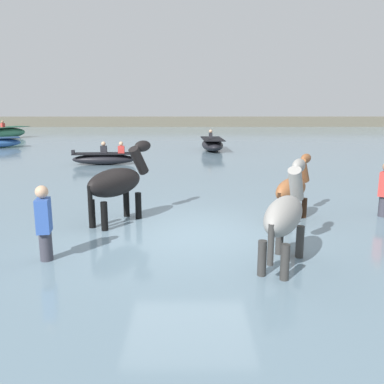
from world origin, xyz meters
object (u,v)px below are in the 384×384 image
at_px(boat_mid_channel, 212,144).
at_px(person_spectator_far, 384,196).
at_px(horse_flank_chestnut, 292,191).
at_px(person_wading_close, 45,233).
at_px(boat_far_offshore, 3,133).
at_px(horse_trailing_black, 118,184).
at_px(boat_distant_west, 104,158).
at_px(horse_lead_grey, 285,217).

height_order(boat_mid_channel, person_spectator_far, person_spectator_far).
distance_m(horse_flank_chestnut, person_wading_close, 5.01).
xyz_separation_m(horse_flank_chestnut, boat_far_offshore, (-15.97, 21.69, -0.22)).
xyz_separation_m(horse_trailing_black, boat_mid_channel, (2.74, 13.80, -0.49)).
bearing_deg(boat_distant_west, boat_mid_channel, 47.51).
relative_size(boat_distant_west, boat_mid_channel, 0.81).
bearing_deg(boat_distant_west, horse_lead_grey, -65.19).
bearing_deg(person_wading_close, person_spectator_far, 21.15).
bearing_deg(boat_mid_channel, person_spectator_far, -77.13).
bearing_deg(boat_distant_west, person_spectator_far, -45.94).
height_order(horse_trailing_black, boat_far_offshore, horse_trailing_black).
bearing_deg(person_wading_close, boat_far_offshore, 115.64).
height_order(horse_lead_grey, person_wading_close, horse_lead_grey).
distance_m(boat_distant_west, boat_far_offshore, 16.73).
bearing_deg(person_wading_close, boat_distant_west, 96.87).
xyz_separation_m(horse_trailing_black, boat_far_offshore, (-12.28, 21.80, -0.39)).
bearing_deg(horse_trailing_black, boat_distant_west, 103.68).
bearing_deg(horse_trailing_black, boat_mid_channel, 78.77).
xyz_separation_m(horse_trailing_black, person_wading_close, (-0.79, -2.15, -0.36)).
bearing_deg(boat_far_offshore, boat_mid_channel, -28.02).
bearing_deg(person_spectator_far, horse_flank_chestnut, -172.18).
distance_m(boat_far_offshore, person_wading_close, 26.57).
relative_size(horse_flank_chestnut, boat_mid_channel, 0.54).
height_order(boat_far_offshore, person_spectator_far, boat_far_offshore).
bearing_deg(person_wading_close, horse_lead_grey, -2.87).
xyz_separation_m(boat_mid_channel, person_spectator_far, (3.06, -13.40, 0.12)).
bearing_deg(person_spectator_far, horse_trailing_black, -176.10).
height_order(horse_trailing_black, person_wading_close, horse_trailing_black).
bearing_deg(horse_lead_grey, boat_distant_west, 114.81).
distance_m(horse_flank_chestnut, boat_mid_channel, 13.73).
distance_m(horse_trailing_black, boat_far_offshore, 25.02).
height_order(horse_flank_chestnut, boat_mid_channel, horse_flank_chestnut).
xyz_separation_m(boat_far_offshore, person_spectator_far, (18.09, -21.40, 0.03)).
height_order(horse_flank_chestnut, boat_far_offshore, horse_flank_chestnut).
bearing_deg(person_wading_close, boat_mid_channel, 77.52).
distance_m(horse_flank_chestnut, boat_far_offshore, 26.93).
relative_size(horse_lead_grey, horse_trailing_black, 0.95).
height_order(horse_lead_grey, boat_far_offshore, horse_lead_grey).
relative_size(boat_distant_west, boat_far_offshore, 0.62).
bearing_deg(horse_flank_chestnut, boat_distant_west, 124.33).
xyz_separation_m(person_wading_close, person_spectator_far, (6.59, 2.55, 0.00)).
relative_size(boat_far_offshore, person_spectator_far, 2.66).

